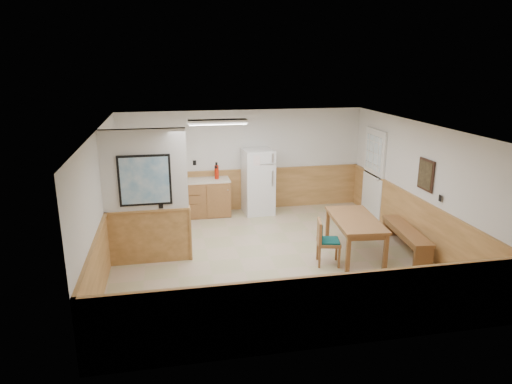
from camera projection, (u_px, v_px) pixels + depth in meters
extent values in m
plane|color=tan|center=(269.00, 256.00, 8.82)|extent=(6.00, 6.00, 0.00)
cube|color=white|center=(271.00, 127.00, 8.12)|extent=(6.00, 6.00, 0.02)
cube|color=silver|center=(243.00, 161.00, 11.30)|extent=(6.00, 0.02, 2.50)
cube|color=silver|center=(418.00, 186.00, 9.03)|extent=(0.02, 6.00, 2.50)
cube|color=silver|center=(102.00, 203.00, 7.91)|extent=(0.02, 6.00, 2.50)
cube|color=tan|center=(244.00, 190.00, 11.49)|extent=(6.00, 0.04, 1.00)
cube|color=tan|center=(413.00, 222.00, 9.23)|extent=(0.04, 6.00, 1.00)
cube|color=tan|center=(107.00, 243.00, 8.12)|extent=(0.04, 6.00, 1.00)
cube|color=silver|center=(144.00, 171.00, 8.10)|extent=(1.50, 0.15, 1.50)
cube|color=tan|center=(149.00, 236.00, 8.45)|extent=(1.50, 0.17, 1.00)
cube|color=black|center=(145.00, 180.00, 8.05)|extent=(0.92, 0.03, 0.92)
cube|color=white|center=(145.00, 181.00, 8.04)|extent=(0.84, 0.01, 0.84)
cube|color=brown|center=(201.00, 198.00, 11.02)|extent=(1.40, 0.60, 0.86)
cube|color=brown|center=(138.00, 202.00, 10.75)|extent=(0.06, 0.60, 0.86)
cube|color=brown|center=(170.00, 200.00, 10.88)|extent=(0.06, 0.60, 0.86)
cube|color=beige|center=(183.00, 181.00, 10.82)|extent=(2.20, 0.60, 0.04)
cube|color=beige|center=(183.00, 175.00, 11.08)|extent=(2.20, 0.02, 0.10)
cube|color=silver|center=(374.00, 174.00, 10.87)|extent=(0.05, 1.02, 2.15)
cube|color=silver|center=(373.00, 174.00, 10.87)|extent=(0.04, 0.90, 2.05)
cube|color=silver|center=(374.00, 153.00, 10.72)|extent=(0.02, 0.76, 0.80)
cube|color=silver|center=(156.00, 152.00, 10.81)|extent=(0.80, 0.03, 1.00)
cube|color=silver|center=(156.00, 152.00, 10.79)|extent=(0.70, 0.01, 0.90)
cube|color=black|center=(426.00, 175.00, 8.65)|extent=(0.03, 0.50, 0.60)
cube|color=black|center=(425.00, 175.00, 8.65)|extent=(0.01, 0.42, 0.52)
cube|color=silver|center=(218.00, 122.00, 9.21)|extent=(1.20, 0.30, 0.08)
cube|color=white|center=(218.00, 124.00, 9.23)|extent=(1.15, 0.25, 0.01)
cube|color=white|center=(258.00, 182.00, 11.13)|extent=(0.74, 0.74, 1.59)
cube|color=silver|center=(273.00, 158.00, 10.66)|extent=(0.03, 0.02, 0.21)
cube|color=silver|center=(273.00, 178.00, 10.80)|extent=(0.03, 0.02, 0.37)
cube|color=brown|center=(355.00, 220.00, 8.67)|extent=(0.96, 1.68, 0.05)
cube|color=brown|center=(355.00, 223.00, 8.69)|extent=(0.85, 1.57, 0.10)
cube|color=brown|center=(348.00, 254.00, 8.03)|extent=(0.08, 0.08, 0.70)
cube|color=brown|center=(328.00, 225.00, 9.46)|extent=(0.08, 0.08, 0.70)
cube|color=brown|center=(386.00, 253.00, 8.10)|extent=(0.08, 0.08, 0.70)
cube|color=brown|center=(360.00, 224.00, 9.52)|extent=(0.08, 0.08, 0.70)
cube|color=brown|center=(407.00, 230.00, 8.98)|extent=(0.55, 1.74, 0.05)
cube|color=brown|center=(428.00, 257.00, 8.28)|extent=(0.36, 0.10, 0.40)
cube|color=brown|center=(387.00, 227.00, 9.80)|extent=(0.36, 0.10, 0.40)
cube|color=brown|center=(329.00, 243.00, 8.37)|extent=(0.50, 0.50, 0.06)
cube|color=#0D4441|center=(329.00, 240.00, 8.35)|extent=(0.45, 0.45, 0.03)
cube|color=brown|center=(319.00, 231.00, 8.31)|extent=(0.14, 0.41, 0.40)
cube|color=#0D4441|center=(310.00, 231.00, 8.31)|extent=(0.10, 0.35, 0.34)
cube|color=brown|center=(319.00, 258.00, 8.26)|extent=(0.05, 0.05, 0.39)
cube|color=brown|center=(318.00, 250.00, 8.60)|extent=(0.05, 0.05, 0.39)
cube|color=brown|center=(339.00, 258.00, 8.25)|extent=(0.05, 0.05, 0.39)
cube|color=brown|center=(336.00, 250.00, 8.59)|extent=(0.05, 0.05, 0.39)
cylinder|color=#B01C09|center=(217.00, 172.00, 10.92)|extent=(0.13, 0.13, 0.33)
cylinder|color=black|center=(216.00, 164.00, 10.86)|extent=(0.06, 0.06, 0.07)
cylinder|color=#1A8F31|center=(150.00, 178.00, 10.64)|extent=(0.08, 0.08, 0.22)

